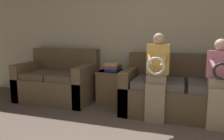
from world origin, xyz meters
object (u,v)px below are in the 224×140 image
object	(u,v)px
child_right_seated	(219,80)
book_stack	(113,67)
couch_main	(185,93)
side_shelf	(113,86)
couch_side	(58,82)
child_left_seated	(157,74)

from	to	relation	value
child_right_seated	book_stack	size ratio (longest dim) A/B	3.62
couch_main	book_stack	world-z (taller)	couch_main
couch_main	book_stack	xyz separation A→B (m)	(-1.27, 0.22, 0.32)
child_right_seated	side_shelf	size ratio (longest dim) A/B	2.02
child_right_seated	book_stack	bearing A→B (deg)	160.20
couch_side	side_shelf	bearing A→B (deg)	8.81
couch_side	book_stack	world-z (taller)	couch_side
child_left_seated	couch_main	bearing A→B (deg)	43.14
child_left_seated	couch_side	bearing A→B (deg)	167.06
child_left_seated	side_shelf	xyz separation A→B (m)	(-0.86, 0.60, -0.39)
couch_main	couch_side	distance (m)	2.31
couch_main	book_stack	bearing A→B (deg)	170.25
couch_main	couch_side	bearing A→B (deg)	178.59
child_left_seated	book_stack	bearing A→B (deg)	145.26
couch_main	child_right_seated	size ratio (longest dim) A/B	1.62
couch_side	child_right_seated	xyz separation A→B (m)	(2.72, -0.44, 0.31)
couch_side	book_stack	distance (m)	1.10
couch_side	child_right_seated	size ratio (longest dim) A/B	1.18
couch_main	side_shelf	xyz separation A→B (m)	(-1.26, 0.22, -0.03)
couch_side	child_left_seated	size ratio (longest dim) A/B	1.11
couch_main	side_shelf	size ratio (longest dim) A/B	3.27
book_stack	child_left_seated	bearing A→B (deg)	-34.74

